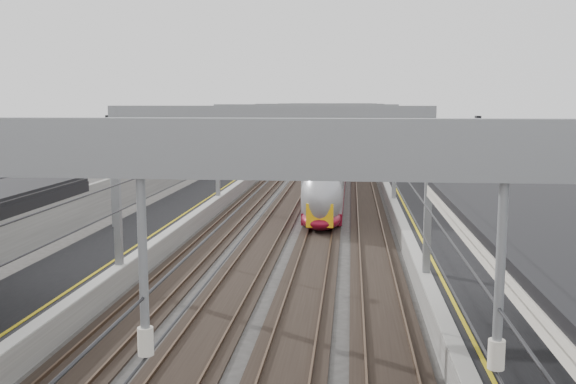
# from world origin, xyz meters

# --- Properties ---
(platform_left) EXTENTS (4.00, 120.00, 1.00)m
(platform_left) POSITION_xyz_m (-8.00, 45.00, 0.50)
(platform_left) COLOR black
(platform_left) RESTS_ON ground
(platform_right) EXTENTS (4.00, 120.00, 1.00)m
(platform_right) POSITION_xyz_m (8.00, 45.00, 0.50)
(platform_right) COLOR black
(platform_right) RESTS_ON ground
(tracks) EXTENTS (11.40, 140.00, 0.20)m
(tracks) POSITION_xyz_m (0.00, 45.00, 0.05)
(tracks) COLOR black
(tracks) RESTS_ON ground
(overhead_line) EXTENTS (13.00, 140.00, 6.60)m
(overhead_line) POSITION_xyz_m (0.00, 51.62, 6.14)
(overhead_line) COLOR gray
(overhead_line) RESTS_ON platform_left
(overbridge) EXTENTS (22.00, 2.20, 6.90)m
(overbridge) POSITION_xyz_m (0.00, 100.00, 5.31)
(overbridge) COLOR slate
(overbridge) RESTS_ON ground
(wall_left) EXTENTS (0.30, 120.00, 3.20)m
(wall_left) POSITION_xyz_m (-11.20, 45.00, 1.60)
(wall_left) COLOR slate
(wall_left) RESTS_ON ground
(wall_right) EXTENTS (0.30, 120.00, 3.20)m
(wall_right) POSITION_xyz_m (11.20, 45.00, 1.60)
(wall_right) COLOR slate
(wall_right) RESTS_ON ground
(train) EXTENTS (2.51, 45.83, 3.98)m
(train) POSITION_xyz_m (1.50, 54.60, 1.96)
(train) COLOR maroon
(train) RESTS_ON ground
(signal_green) EXTENTS (0.32, 0.32, 3.48)m
(signal_green) POSITION_xyz_m (-5.20, 70.99, 2.42)
(signal_green) COLOR black
(signal_green) RESTS_ON ground
(signal_red_near) EXTENTS (0.32, 0.32, 3.48)m
(signal_red_near) POSITION_xyz_m (3.20, 66.57, 2.42)
(signal_red_near) COLOR black
(signal_red_near) RESTS_ON ground
(signal_red_far) EXTENTS (0.32, 0.32, 3.48)m
(signal_red_far) POSITION_xyz_m (5.40, 66.04, 2.42)
(signal_red_far) COLOR black
(signal_red_far) RESTS_ON ground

